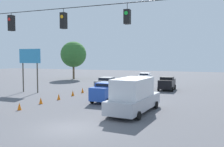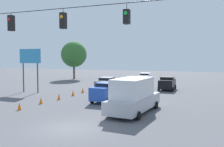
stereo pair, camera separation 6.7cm
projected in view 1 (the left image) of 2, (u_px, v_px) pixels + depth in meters
ground_plane at (70, 129)px, 15.81m from camera, size 140.00×140.00×0.00m
overhead_signal_span at (62, 50)px, 15.03m from camera, size 19.43×0.38×7.83m
sedan_black_oncoming_deep at (167, 83)px, 34.46m from camera, size 2.11×4.06×1.85m
sedan_grey_withflow_far at (107, 84)px, 32.47m from camera, size 2.17×4.65×1.95m
sedan_blue_withflow_mid at (106, 92)px, 25.33m from camera, size 2.09×4.15×1.97m
sedan_white_withflow_deep at (145, 78)px, 42.11m from camera, size 2.21×4.16×1.91m
box_truck_silver_crossing_near at (134, 96)px, 20.26m from camera, size 2.96×7.10×2.85m
traffic_cone_nearest at (19, 106)px, 21.36m from camera, size 0.35×0.35×0.66m
traffic_cone_second at (41, 101)px, 24.20m from camera, size 0.35×0.35×0.66m
traffic_cone_third at (59, 97)px, 26.60m from camera, size 0.35×0.35×0.66m
traffic_cone_fourth at (73, 93)px, 29.29m from camera, size 0.35×0.35×0.66m
traffic_cone_fifth at (83, 90)px, 31.88m from camera, size 0.35×0.35×0.66m
traffic_cone_farthest at (94, 88)px, 34.56m from camera, size 0.35×0.35×0.66m
roadside_billboard at (30, 61)px, 32.11m from camera, size 3.27×0.16×5.62m
tree_horizon_left at (73, 54)px, 52.17m from camera, size 5.37×5.37×7.87m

